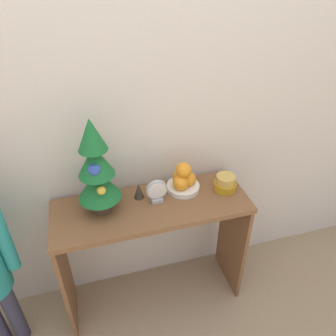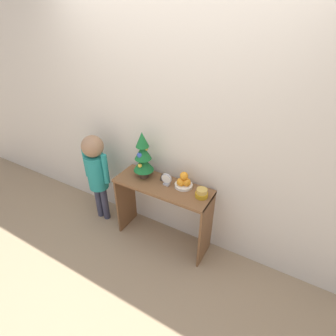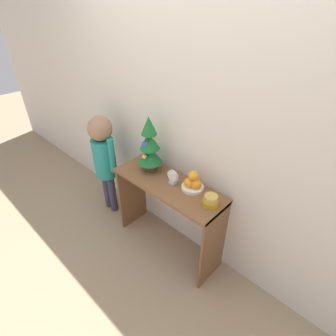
# 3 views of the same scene
# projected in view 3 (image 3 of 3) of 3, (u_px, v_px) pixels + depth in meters

# --- Properties ---
(ground_plane) EXTENTS (12.00, 12.00, 0.00)m
(ground_plane) POSITION_uv_depth(u_px,v_px,m) (155.00, 255.00, 2.42)
(ground_plane) COLOR #997F60
(back_wall) EXTENTS (7.00, 0.05, 2.50)m
(back_wall) POSITION_uv_depth(u_px,v_px,m) (188.00, 116.00, 1.97)
(back_wall) COLOR beige
(back_wall) RESTS_ON ground_plane
(console_table) EXTENTS (0.99, 0.35, 0.74)m
(console_table) POSITION_uv_depth(u_px,v_px,m) (168.00, 200.00, 2.22)
(console_table) COLOR brown
(console_table) RESTS_ON ground_plane
(mini_tree) EXTENTS (0.20, 0.20, 0.49)m
(mini_tree) POSITION_uv_depth(u_px,v_px,m) (150.00, 145.00, 2.15)
(mini_tree) COLOR #4C3828
(mini_tree) RESTS_ON console_table
(fruit_bowl) EXTENTS (0.17, 0.17, 0.16)m
(fruit_bowl) POSITION_uv_depth(u_px,v_px,m) (193.00, 183.00, 2.03)
(fruit_bowl) COLOR silver
(fruit_bowl) RESTS_ON console_table
(singing_bowl) EXTENTS (0.12, 0.12, 0.08)m
(singing_bowl) POSITION_uv_depth(u_px,v_px,m) (211.00, 201.00, 1.88)
(singing_bowl) COLOR #B78419
(singing_bowl) RESTS_ON console_table
(desk_clock) EXTENTS (0.11, 0.04, 0.13)m
(desk_clock) POSITION_uv_depth(u_px,v_px,m) (173.00, 177.00, 2.08)
(desk_clock) COLOR #B2B2B7
(desk_clock) RESTS_ON console_table
(figurine) EXTENTS (0.05, 0.05, 0.08)m
(figurine) POSITION_uv_depth(u_px,v_px,m) (170.00, 173.00, 2.17)
(figurine) COLOR #382D23
(figurine) RESTS_ON console_table
(child_figure) EXTENTS (0.34, 0.24, 1.09)m
(child_figure) POSITION_uv_depth(u_px,v_px,m) (104.00, 153.00, 2.58)
(child_figure) COLOR #38384C
(child_figure) RESTS_ON ground_plane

